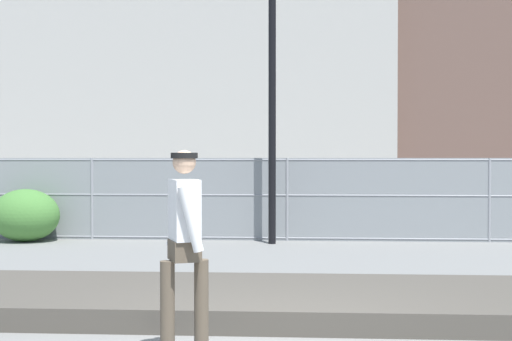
# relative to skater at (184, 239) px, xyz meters

# --- Properties ---
(gravel_berm) EXTENTS (11.49, 2.46, 0.26)m
(gravel_berm) POSITION_rel_skater_xyz_m (0.73, 2.27, -1.00)
(gravel_berm) COLOR #4C473F
(gravel_berm) RESTS_ON ground_plane
(skater) EXTENTS (0.70, 0.62, 1.85)m
(skater) POSITION_rel_skater_xyz_m (0.00, 0.00, 0.00)
(skater) COLOR #B2ADA8
(skater) RESTS_ON skateboard
(chain_fence) EXTENTS (17.80, 0.06, 1.85)m
(chain_fence) POSITION_rel_skater_xyz_m (0.73, 9.53, -0.20)
(chain_fence) COLOR gray
(chain_fence) RESTS_ON ground_plane
(street_lamp) EXTENTS (0.44, 0.44, 7.59)m
(street_lamp) POSITION_rel_skater_xyz_m (0.42, 8.95, 3.52)
(street_lamp) COLOR black
(street_lamp) RESTS_ON ground_plane
(parked_car_near) EXTENTS (4.47, 2.08, 1.66)m
(parked_car_near) POSITION_rel_skater_xyz_m (-3.30, 12.89, -0.30)
(parked_car_near) COLOR #B7BABF
(parked_car_near) RESTS_ON ground_plane
(parked_car_mid) EXTENTS (4.49, 2.12, 1.66)m
(parked_car_mid) POSITION_rel_skater_xyz_m (2.78, 13.14, -0.30)
(parked_car_mid) COLOR black
(parked_car_mid) RESTS_ON ground_plane
(library_building) EXTENTS (26.67, 14.47, 21.55)m
(library_building) POSITION_rel_skater_xyz_m (-6.93, 40.72, 9.64)
(library_building) COLOR #B2AFA8
(library_building) RESTS_ON ground_plane
(shrub_left) EXTENTS (1.51, 1.23, 1.16)m
(shrub_left) POSITION_rel_skater_xyz_m (-5.04, 8.99, -0.55)
(shrub_left) COLOR #477F38
(shrub_left) RESTS_ON ground_plane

